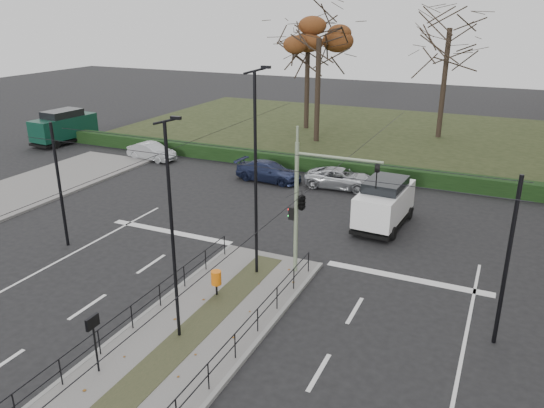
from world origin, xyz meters
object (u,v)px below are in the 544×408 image
Objects in this scene: traffic_light at (304,200)px; parked_car_fourth at (341,178)px; rust_tree at (308,22)px; parked_car_third at (269,171)px; green_van at (64,126)px; info_panel at (93,329)px; bare_tree_near at (319,46)px; white_van at (384,202)px; bare_tree_center at (449,36)px; litter_bin at (216,278)px; parked_car_second at (152,152)px; streetlamp_median_far at (256,174)px; streetlamp_median_near at (173,232)px.

traffic_light is 1.25× the size of parked_car_fourth.
parked_car_third is at bearing -77.48° from rust_tree.
info_panel is at bearing -43.70° from green_van.
white_van is at bearing -59.23° from bare_tree_near.
litter_bin is at bearing -96.79° from bare_tree_center.
parked_car_third reaches higher than parked_car_second.
parked_car_third is 0.37× the size of bare_tree_center.
traffic_light is 30.67m from green_van.
streetlamp_median_far reaches higher than green_van.
traffic_light is 1.26× the size of parked_car_third.
green_van is (-25.46, 14.84, -3.09)m from streetlamp_median_far.
info_panel is 0.44× the size of parked_car_third.
traffic_light is 2.23m from streetlamp_median_far.
bare_tree_center is at bearing 83.79° from streetlamp_median_far.
green_van is at bearing 81.64° from parked_car_fourth.
streetlamp_median_near reaches higher than traffic_light.
white_van is at bearing -59.31° from rust_tree.
rust_tree is at bearing 39.50° from green_van.
parked_car_second is at bearing 122.87° from info_panel.
rust_tree reaches higher than parked_car_third.
streetlamp_median_far is at bearing -75.80° from bare_tree_near.
traffic_light is at bearing -27.25° from green_van.
parked_car_third is at bearing 105.21° from streetlamp_median_near.
bare_tree_near is (-4.48, 31.95, 6.23)m from info_panel.
parked_car_third is at bearing 121.05° from traffic_light.
green_van is 22.39m from bare_tree_near.
streetlamp_median_near is 5.36m from streetlamp_median_far.
green_van is (-27.21, 14.01, -1.99)m from traffic_light.
white_van is 25.62m from rust_tree.
info_panel is 32.86m from bare_tree_near.
white_van is at bearing -89.14° from bare_tree_center.
streetlamp_median_near reaches higher than green_van.
streetlamp_median_far reaches higher than parked_car_second.
parked_car_third is 0.99× the size of parked_car_fourth.
litter_bin is 0.18× the size of green_van.
info_panel is 8.62m from streetlamp_median_far.
bare_tree_center reaches higher than parked_car_fourth.
rust_tree is (-8.78, 28.59, 5.16)m from streetlamp_median_far.
parked_car_fourth is at bearing 91.60° from streetlamp_median_far.
white_van is at bearing -13.69° from green_van.
litter_bin is at bearing -112.33° from white_van.
bare_tree_center is at bearing 84.13° from streetlamp_median_near.
bare_tree_near is (-5.47, 26.37, 7.02)m from litter_bin.
bare_tree_center is (18.64, 16.49, 7.96)m from parked_car_second.
info_panel is at bearing -97.28° from bare_tree_center.
bare_tree_near reaches higher than streetlamp_median_far.
bare_tree_center is at bearing 27.63° from green_van.
litter_bin is 0.12× the size of streetlamp_median_far.
info_panel reaches higher than litter_bin.
streetlamp_median_far is at bearing 76.15° from litter_bin.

